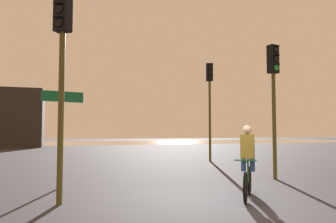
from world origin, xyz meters
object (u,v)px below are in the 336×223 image
at_px(traffic_light_far_right, 210,93).
at_px(traffic_light_near_left, 62,54).
at_px(direction_sign_post, 62,123).
at_px(cyclist, 248,161).
at_px(traffic_light_near_right, 274,85).

distance_m(traffic_light_far_right, traffic_light_near_left, 10.59).
relative_size(traffic_light_near_left, direction_sign_post, 1.72).
xyz_separation_m(traffic_light_near_left, direction_sign_post, (0.02, 2.07, -1.41)).
xyz_separation_m(traffic_light_far_right, cyclist, (-3.03, -8.48, -2.58)).
distance_m(traffic_light_near_right, cyclist, 3.92).
distance_m(traffic_light_near_left, cyclist, 4.65).
bearing_deg(traffic_light_far_right, traffic_light_near_left, 62.87).
bearing_deg(traffic_light_far_right, traffic_light_near_right, 98.49).
bearing_deg(traffic_light_near_left, direction_sign_post, -55.32).
bearing_deg(traffic_light_far_right, cyclist, 84.92).
bearing_deg(direction_sign_post, traffic_light_near_right, 162.19).
height_order(traffic_light_far_right, cyclist, traffic_light_far_right).
bearing_deg(direction_sign_post, traffic_light_near_left, 74.99).
bearing_deg(cyclist, traffic_light_near_right, -99.85).
xyz_separation_m(traffic_light_near_right, direction_sign_post, (-6.37, 0.36, -1.26)).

